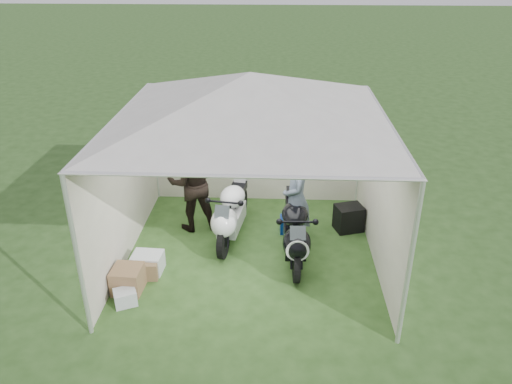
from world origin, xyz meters
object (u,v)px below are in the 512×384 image
crate_1 (128,279)px  crate_2 (125,297)px  equipment_box (349,218)px  canopy_tent (250,101)px  person_dark_jacket (192,183)px  crate_0 (148,262)px  person_blue_jacket (297,199)px  paddock_stand (291,224)px  motorcycle_white (231,212)px  motorcycle_black (295,231)px  crate_3 (145,269)px

crate_1 → crate_2: crate_1 is taller
equipment_box → canopy_tent: bearing=-154.4°
person_dark_jacket → crate_0: bearing=56.5°
person_blue_jacket → crate_1: size_ratio=4.44×
paddock_stand → crate_2: paddock_stand is taller
equipment_box → crate_2: equipment_box is taller
person_dark_jacket → equipment_box: (2.76, 0.04, -0.66)m
motorcycle_white → person_dark_jacket: person_dark_jacket is taller
crate_2 → motorcycle_black: bearing=27.4°
person_dark_jacket → crate_1: bearing=56.8°
motorcycle_white → crate_0: motorcycle_white is taller
person_blue_jacket → equipment_box: person_blue_jacket is taller
person_dark_jacket → crate_3: bearing=57.9°
crate_0 → crate_2: 0.83m
motorcycle_black → crate_3: motorcycle_black is taller
canopy_tent → equipment_box: canopy_tent is taller
person_blue_jacket → person_dark_jacket: bearing=-110.8°
person_blue_jacket → crate_0: (-2.31, -0.75, -0.79)m
person_dark_jacket → equipment_box: bearing=167.6°
paddock_stand → person_blue_jacket: 0.97m
motorcycle_white → crate_3: (-1.23, -1.17, -0.39)m
person_blue_jacket → crate_1: 2.88m
crate_0 → crate_1: 0.53m
motorcycle_white → crate_3: bearing=-128.7°
crate_2 → crate_3: (0.12, 0.67, 0.03)m
canopy_tent → motorcycle_black: size_ratio=2.95×
motorcycle_white → crate_3: motorcycle_white is taller
canopy_tent → motorcycle_white: 2.12m
paddock_stand → equipment_box: bearing=7.5°
equipment_box → crate_1: 3.95m
person_blue_jacket → crate_1: bearing=-64.3°
crate_0 → crate_1: (-0.17, -0.50, 0.04)m
person_blue_jacket → crate_0: 2.55m
crate_2 → equipment_box: bearing=33.5°
canopy_tent → person_dark_jacket: (-1.06, 0.78, -1.69)m
motorcycle_black → person_dark_jacket: (-1.77, 0.96, 0.36)m
person_blue_jacket → crate_2: (-2.44, -1.56, -0.83)m
paddock_stand → crate_1: (-2.43, -1.80, 0.04)m
crate_1 → person_dark_jacket: bearing=70.1°
paddock_stand → crate_1: crate_1 is taller
motorcycle_white → crate_2: size_ratio=6.27×
paddock_stand → crate_2: (-2.38, -2.12, -0.04)m
motorcycle_white → crate_1: bearing=-124.7°
person_dark_jacket → crate_1: person_dark_jacket is taller
crate_0 → person_dark_jacket: bearing=69.8°
canopy_tent → crate_1: bearing=-147.5°
equipment_box → crate_0: size_ratio=1.01×
canopy_tent → person_blue_jacket: canopy_tent is taller
paddock_stand → crate_3: bearing=-147.4°
person_dark_jacket → crate_0: size_ratio=3.87×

